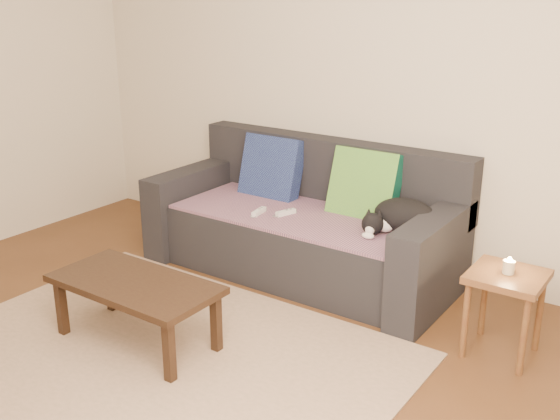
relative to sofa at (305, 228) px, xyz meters
The scene contains 13 objects.
ground 1.60m from the sofa, 90.00° to the right, with size 4.50×4.50×0.00m, color brown.
back_wall 1.08m from the sofa, 90.00° to the left, with size 4.50×0.04×2.60m, color beige.
sofa is the anchor object (origin of this frame).
throw_blanket 0.15m from the sofa, 90.00° to the right, with size 1.66×0.74×0.02m, color #3F294E.
cushion_navy 0.54m from the sofa, 157.32° to the left, with size 0.46×0.11×0.46m, color #11164C.
cushion_green 0.51m from the sofa, 25.29° to the left, with size 0.47×0.12×0.47m, color #0B493B.
cat 0.76m from the sofa, ahead, with size 0.49×0.45×0.21m.
wii_remote_a 0.22m from the sofa, 106.88° to the right, with size 0.15×0.04×0.03m, color white.
wii_remote_b 0.36m from the sofa, 129.35° to the right, with size 0.15×0.04×0.03m, color white.
side_table 1.50m from the sofa, 12.99° to the right, with size 0.37×0.37×0.47m.
candle 1.51m from the sofa, 12.99° to the right, with size 0.06×0.06×0.09m.
rug 1.45m from the sofa, 90.00° to the right, with size 2.50×1.80×0.01m, color tan.
coffee_table 1.39m from the sofa, 98.56° to the right, with size 0.94×0.47×0.38m.
Camera 1 is at (2.27, -1.98, 1.86)m, focal length 42.00 mm.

